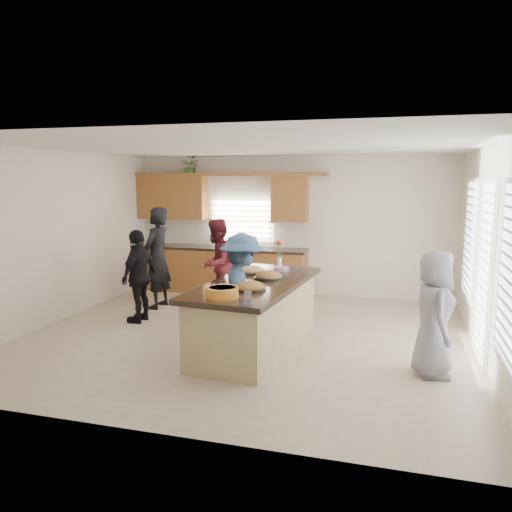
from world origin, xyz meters
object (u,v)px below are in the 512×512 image
(woman_left_mid, at_px, (217,264))
(woman_right_front, at_px, (434,314))
(woman_left_front, at_px, (139,276))
(woman_right_back, at_px, (242,292))
(woman_left_back, at_px, (157,258))
(salad_bowl, at_px, (222,292))
(island, at_px, (256,316))

(woman_left_mid, height_order, woman_right_front, woman_left_mid)
(woman_left_mid, xyz_separation_m, woman_left_front, (-0.92, -1.18, -0.05))
(woman_right_back, bearing_deg, woman_left_back, 31.40)
(salad_bowl, distance_m, woman_left_front, 2.74)
(island, height_order, woman_left_mid, woman_left_mid)
(woman_left_back, bearing_deg, woman_right_back, 53.25)
(woman_left_mid, distance_m, woman_right_front, 4.25)
(woman_left_back, relative_size, woman_right_back, 1.13)
(salad_bowl, height_order, woman_left_back, woman_left_back)
(woman_left_mid, relative_size, woman_right_front, 1.07)
(salad_bowl, xyz_separation_m, woman_right_front, (2.43, 0.67, -0.26))
(island, height_order, woman_left_back, woman_left_back)
(salad_bowl, relative_size, woman_left_front, 0.25)
(woman_right_front, bearing_deg, woman_left_back, 58.93)
(woman_left_mid, bearing_deg, woman_right_back, 32.91)
(island, distance_m, woman_right_front, 2.36)
(salad_bowl, bearing_deg, woman_left_mid, 111.60)
(island, xyz_separation_m, woman_left_front, (-2.21, 0.73, 0.32))
(salad_bowl, height_order, woman_right_front, woman_right_front)
(woman_left_back, xyz_separation_m, woman_left_front, (0.13, -0.90, -0.15))
(woman_left_back, xyz_separation_m, woman_left_mid, (1.05, 0.28, -0.10))
(woman_right_front, bearing_deg, salad_bowl, 97.56)
(woman_left_back, relative_size, woman_right_front, 1.21)
(island, height_order, woman_right_back, woman_right_back)
(island, distance_m, woman_left_mid, 2.33)
(woman_left_front, height_order, woman_right_back, woman_right_back)
(salad_bowl, bearing_deg, island, 83.38)
(woman_left_back, distance_m, woman_left_front, 0.92)
(island, distance_m, woman_left_front, 2.34)
(island, distance_m, salad_bowl, 1.19)
(woman_left_mid, height_order, woman_right_back, woman_left_mid)
(woman_right_back, bearing_deg, woman_left_mid, 9.19)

